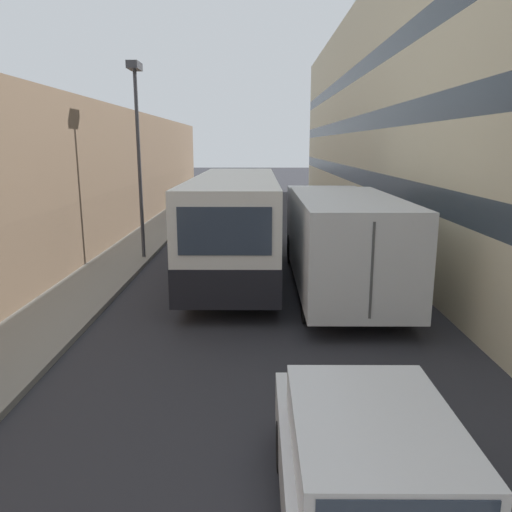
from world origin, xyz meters
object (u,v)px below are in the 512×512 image
at_px(panel_van, 213,199).
at_px(street_lamp, 137,124).
at_px(car_hatchback, 373,482).
at_px(bus, 236,222).
at_px(box_truck, 339,236).

height_order(panel_van, street_lamp, street_lamp).
distance_m(car_hatchback, bus, 11.21).
xyz_separation_m(car_hatchback, panel_van, (-3.51, 21.92, 0.43)).
bearing_deg(box_truck, street_lamp, 150.65).
relative_size(car_hatchback, box_truck, 0.49).
relative_size(car_hatchback, bus, 0.40).
height_order(bus, street_lamp, street_lamp).
distance_m(bus, street_lamp, 4.74).
distance_m(bus, panel_van, 11.04).
relative_size(box_truck, street_lamp, 1.30).
xyz_separation_m(bus, street_lamp, (-3.28, 1.61, 3.02)).
height_order(car_hatchback, street_lamp, street_lamp).
xyz_separation_m(box_truck, street_lamp, (-6.19, 3.48, 3.10)).
bearing_deg(panel_van, box_truck, -70.27).
xyz_separation_m(panel_van, street_lamp, (-1.61, -9.29, 3.47)).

